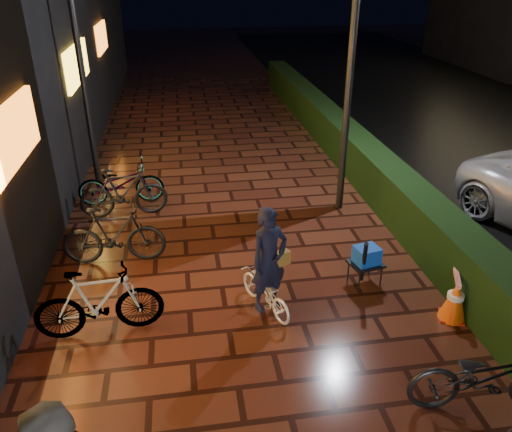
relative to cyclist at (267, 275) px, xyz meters
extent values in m
plane|color=#381911|center=(-0.07, -2.05, -0.66)|extent=(80.00, 80.00, 0.00)
cube|color=black|center=(3.23, 5.95, -0.16)|extent=(0.70, 20.00, 1.00)
cube|color=orange|center=(-3.52, 0.95, 1.94)|extent=(0.08, 3.00, 0.90)
cube|color=yellow|center=(-3.52, 6.95, 1.94)|extent=(0.08, 2.80, 0.90)
cube|color=orange|center=(-3.52, 11.95, 1.94)|extent=(0.08, 2.20, 0.90)
cylinder|color=black|center=(2.20, 3.36, 2.03)|extent=(0.18, 0.18, 5.38)
cylinder|color=black|center=(-3.10, 5.05, 1.88)|extent=(0.15, 0.15, 5.08)
imported|color=silver|center=(-0.02, 0.05, -0.33)|extent=(0.90, 1.30, 0.65)
imported|color=black|center=(0.02, -0.04, 0.29)|extent=(0.71, 0.61, 1.66)
cube|color=brown|center=(0.20, 0.02, 0.25)|extent=(0.31, 0.23, 0.21)
cone|color=#FF5D0D|center=(2.74, -0.60, -0.33)|extent=(0.41, 0.41, 0.65)
cone|color=#DC5B0B|center=(3.21, 0.51, -0.33)|extent=(0.41, 0.41, 0.65)
cube|color=red|center=(2.74, -0.60, -0.64)|extent=(0.46, 0.46, 0.03)
cube|color=#FF540D|center=(3.21, 0.51, -0.64)|extent=(0.46, 0.46, 0.03)
cube|color=red|center=(2.97, -0.05, -0.05)|extent=(0.60, 1.30, 0.06)
cube|color=black|center=(1.74, 0.49, -0.28)|extent=(0.60, 0.53, 0.04)
cylinder|color=black|center=(1.57, 0.28, -0.48)|extent=(0.03, 0.03, 0.36)
cylinder|color=black|center=(1.98, 0.37, -0.48)|extent=(0.03, 0.03, 0.36)
cylinder|color=black|center=(1.50, 0.61, -0.48)|extent=(0.03, 0.03, 0.36)
cylinder|color=black|center=(1.91, 0.70, -0.48)|extent=(0.03, 0.03, 0.36)
cube|color=#0E40B8|center=(1.74, 0.49, -0.11)|extent=(0.44, 0.40, 0.29)
cylinder|color=black|center=(1.63, 0.32, -0.13)|extent=(0.20, 0.40, 0.92)
imported|color=black|center=(-2.51, 4.32, -0.17)|extent=(1.88, 0.72, 0.97)
imported|color=black|center=(-2.42, 1.82, -0.12)|extent=(1.81, 0.59, 1.08)
imported|color=black|center=(-2.40, 3.68, -0.12)|extent=(1.82, 0.62, 1.08)
imported|color=black|center=(-2.44, -0.14, -0.12)|extent=(1.83, 0.65, 1.08)
imported|color=black|center=(2.22, -2.23, -0.17)|extent=(1.92, 0.87, 0.97)
camera|label=1|loc=(-1.13, -6.12, 4.14)|focal=35.00mm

